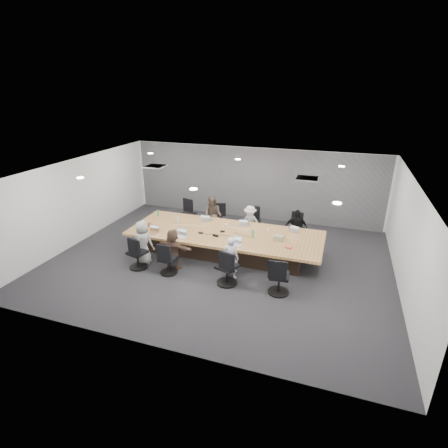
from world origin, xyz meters
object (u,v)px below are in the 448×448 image
(conference_table, at_px, (225,242))
(chair_6, at_px, (227,269))
(chair_5, at_px, (168,261))
(snack_packet, at_px, (289,247))
(mug_brown, at_px, (149,225))
(laptop_1, at_px, (207,220))
(person_1, at_px, (213,216))
(person_2, at_px, (250,223))
(laptop_3, at_px, (294,230))
(chair_0, at_px, (188,216))
(laptop_5, at_px, (181,237))
(bottle_clear, at_px, (178,220))
(chair_2, at_px, (252,224))
(laptop_4, at_px, (152,233))
(chair_4, at_px, (138,255))
(person_6, at_px, (231,258))
(person_5, at_px, (173,249))
(bottle_green_left, at_px, (158,213))
(chair_1, at_px, (216,220))
(canvas_bag, at_px, (279,238))
(laptop_6, at_px, (237,245))
(stapler, at_px, (216,236))
(person_4, at_px, (143,242))
(chair_3, at_px, (297,231))
(bottle_green_right, at_px, (253,233))
(chair_7, at_px, (279,279))
(person_3, at_px, (296,228))

(conference_table, bearing_deg, chair_6, -69.68)
(chair_5, xyz_separation_m, chair_6, (1.75, 0.00, 0.05))
(conference_table, distance_m, snack_packet, 2.15)
(mug_brown, bearing_deg, laptop_1, 36.08)
(chair_5, bearing_deg, person_1, 88.15)
(person_1, bearing_deg, snack_packet, -25.02)
(laptop_1, relative_size, person_2, 0.26)
(chair_6, xyz_separation_m, laptop_3, (1.39, 2.50, 0.31))
(chair_0, xyz_separation_m, laptop_1, (1.15, -0.90, 0.33))
(chair_5, height_order, laptop_5, chair_5)
(laptop_5, distance_m, bottle_clear, 1.18)
(chair_0, height_order, chair_2, chair_2)
(laptop_3, relative_size, laptop_4, 0.91)
(snack_packet, bearing_deg, chair_4, -163.96)
(laptop_4, height_order, person_6, person_6)
(person_5, xyz_separation_m, bottle_green_left, (-1.53, 1.94, 0.25))
(chair_1, distance_m, snack_packet, 3.72)
(person_2, bearing_deg, canvas_bag, -39.68)
(person_5, relative_size, person_6, 0.99)
(laptop_4, bearing_deg, person_2, 38.45)
(laptop_6, height_order, bottle_clear, bottle_clear)
(canvas_bag, distance_m, snack_packet, 0.56)
(stapler, bearing_deg, snack_packet, 8.59)
(laptop_5, distance_m, laptop_6, 1.75)
(laptop_5, xyz_separation_m, stapler, (0.96, 0.38, 0.02))
(person_4, bearing_deg, bottle_green_left, -74.44)
(conference_table, relative_size, chair_6, 6.87)
(person_4, distance_m, stapler, 2.16)
(person_2, distance_m, snack_packet, 2.46)
(person_2, relative_size, snack_packet, 6.39)
(laptop_3, xyz_separation_m, person_4, (-4.13, -2.15, -0.08))
(chair_3, height_order, laptop_3, same)
(laptop_1, relative_size, laptop_3, 1.07)
(chair_2, height_order, bottle_clear, bottle_clear)
(bottle_green_left, bearing_deg, snack_packet, -12.95)
(chair_2, distance_m, person_4, 3.99)
(person_4, bearing_deg, chair_2, -129.94)
(person_5, bearing_deg, canvas_bag, -145.71)
(person_2, xyz_separation_m, person_4, (-2.56, -2.70, 0.06))
(chair_2, xyz_separation_m, stapler, (-0.61, -2.12, 0.35))
(laptop_5, height_order, laptop_6, same)
(bottle_green_right, bearing_deg, bottle_green_left, 169.24)
(laptop_3, xyz_separation_m, laptop_6, (-1.39, -1.60, 0.00))
(person_6, height_order, snack_packet, person_6)
(person_4, bearing_deg, chair_6, 172.82)
(chair_7, relative_size, person_4, 0.64)
(person_3, xyz_separation_m, bottle_clear, (-3.74, -1.13, 0.23))
(chair_3, distance_m, person_3, 0.43)
(person_4, height_order, person_6, person_4)
(person_2, relative_size, bottle_green_right, 5.04)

